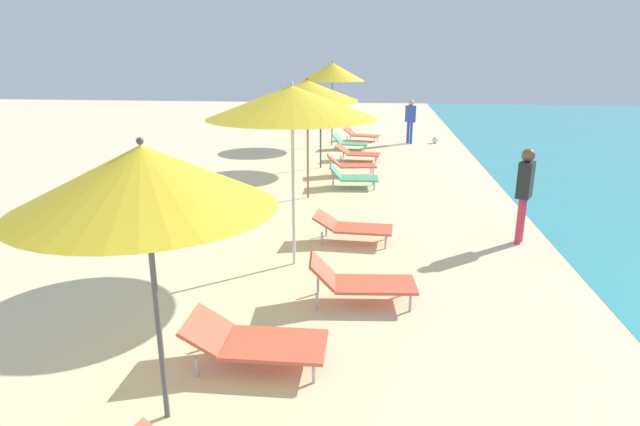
{
  "coord_description": "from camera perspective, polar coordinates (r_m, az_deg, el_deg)",
  "views": [
    {
      "loc": [
        1.78,
        0.28,
        3.17
      ],
      "look_at": [
        0.87,
        7.5,
        0.98
      ],
      "focal_mm": 28.83,
      "sensor_mm": 36.0,
      "label": 1
    }
  ],
  "objects": [
    {
      "name": "lounger_third_inland",
      "position": [
        6.97,
        4.39,
        -7.52
      ],
      "size": [
        1.48,
        0.74,
        0.64
      ],
      "rotation": [
        0.0,
        0.0,
        0.1
      ],
      "color": "#D8593F",
      "rests_on": "ground"
    },
    {
      "name": "lounger_fifth_inland",
      "position": [
        14.58,
        3.42,
        5.4
      ],
      "size": [
        1.45,
        0.77,
        0.59
      ],
      "rotation": [
        0.0,
        0.0,
        0.16
      ],
      "color": "#D8593F",
      "rests_on": "ground"
    },
    {
      "name": "lounger_fourth_shoreside",
      "position": [
        13.22,
        3.58,
        4.08
      ],
      "size": [
        1.28,
        0.78,
        0.59
      ],
      "rotation": [
        0.0,
        0.0,
        0.07
      ],
      "color": "#4CA572",
      "rests_on": "ground"
    },
    {
      "name": "lounger_third_shoreside",
      "position": [
        9.22,
        3.59,
        -1.5
      ],
      "size": [
        1.43,
        0.65,
        0.52
      ],
      "rotation": [
        0.0,
        0.0,
        -0.04
      ],
      "color": "#D8593F",
      "rests_on": "ground"
    },
    {
      "name": "umbrella_farthest",
      "position": [
        19.72,
        1.38,
        15.38
      ],
      "size": [
        2.44,
        2.44,
        3.11
      ],
      "color": "olive",
      "rests_on": "ground"
    },
    {
      "name": "beach_ball",
      "position": [
        20.85,
        12.68,
        7.9
      ],
      "size": [
        0.25,
        0.25,
        0.25
      ],
      "primitive_type": "sphere",
      "color": "white",
      "rests_on": "ground"
    },
    {
      "name": "umbrella_third",
      "position": [
        7.74,
        -3.14,
        12.18
      ],
      "size": [
        2.55,
        2.55,
        2.86
      ],
      "color": "silver",
      "rests_on": "ground"
    },
    {
      "name": "lounger_fifth_shoreside",
      "position": [
        16.79,
        4.2,
        6.68
      ],
      "size": [
        1.43,
        0.77,
        0.5
      ],
      "rotation": [
        0.0,
        0.0,
        -0.06
      ],
      "color": "#D8593F",
      "rests_on": "ground"
    },
    {
      "name": "lounger_second_shoreside",
      "position": [
        5.71,
        -7.26,
        -13.85
      ],
      "size": [
        1.52,
        0.73,
        0.52
      ],
      "rotation": [
        0.0,
        0.0,
        0.03
      ],
      "color": "#D8593F",
      "rests_on": "ground"
    },
    {
      "name": "umbrella_fifth",
      "position": [
        15.39,
        0.07,
        12.98
      ],
      "size": [
        2.27,
        2.27,
        2.46
      ],
      "color": "#4C4C51",
      "rests_on": "ground"
    },
    {
      "name": "umbrella_fourth",
      "position": [
        11.87,
        -1.41,
        13.44
      ],
      "size": [
        2.3,
        2.3,
        2.78
      ],
      "color": "olive",
      "rests_on": "ground"
    },
    {
      "name": "person_walking_far",
      "position": [
        9.65,
        21.77,
        2.75
      ],
      "size": [
        0.35,
        0.42,
        1.7
      ],
      "rotation": [
        0.0,
        0.0,
        2.7
      ],
      "color": "#D8334C",
      "rests_on": "ground"
    },
    {
      "name": "umbrella_second",
      "position": [
        4.34,
        -19.0,
        3.75
      ],
      "size": [
        2.14,
        2.14,
        2.58
      ],
      "color": "#4C4C51",
      "rests_on": "ground"
    },
    {
      "name": "person_walking_mid",
      "position": [
        20.48,
        10.0,
        10.45
      ],
      "size": [
        0.41,
        0.41,
        1.69
      ],
      "rotation": [
        0.0,
        0.0,
        3.89
      ],
      "color": "#334CB2",
      "rests_on": "ground"
    },
    {
      "name": "lounger_farthest_inland",
      "position": [
        18.94,
        3.29,
        7.83
      ],
      "size": [
        1.29,
        0.75,
        0.56
      ],
      "rotation": [
        0.0,
        0.0,
        -0.06
      ],
      "color": "#4CA572",
      "rests_on": "ground"
    },
    {
      "name": "lounger_farthest_shoreside",
      "position": [
        21.05,
        4.58,
        8.68
      ],
      "size": [
        1.5,
        0.9,
        0.51
      ],
      "rotation": [
        0.0,
        0.0,
        -0.22
      ],
      "color": "#D8593F",
      "rests_on": "ground"
    }
  ]
}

